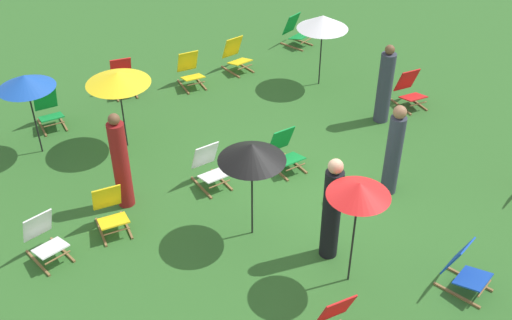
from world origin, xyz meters
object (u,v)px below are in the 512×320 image
at_px(deckchair_1, 209,167).
at_px(person_2, 385,86).
at_px(person_0, 394,152).
at_px(person_3, 121,163).
at_px(umbrella_1, 359,190).
at_px(umbrella_4, 25,82).
at_px(umbrella_2, 323,22).
at_px(deckchair_12, 410,90).
at_px(deckchair_6, 285,151).
at_px(deckchair_7, 190,71).
at_px(deckchair_3, 123,78).
at_px(umbrella_3, 118,78).
at_px(person_1, 332,211).
at_px(deckchair_14, 464,269).
at_px(deckchair_0, 236,56).
at_px(deckchair_15, 49,110).
at_px(deckchair_13, 295,31).
at_px(deckchair_9, 110,211).
at_px(deckchair_4, 44,239).

xyz_separation_m(deckchair_1, person_2, (4.23, -0.19, 0.46)).
height_order(person_0, person_3, person_3).
xyz_separation_m(umbrella_1, person_0, (2.10, 1.25, -0.90)).
bearing_deg(umbrella_4, umbrella_2, -8.73).
distance_m(deckchair_12, person_0, 3.35).
xyz_separation_m(deckchair_6, person_0, (1.11, -1.70, 0.51)).
height_order(deckchair_12, umbrella_4, umbrella_4).
bearing_deg(umbrella_4, deckchair_7, 10.53).
bearing_deg(deckchair_3, umbrella_3, -98.94).
bearing_deg(person_1, umbrella_1, 32.73).
distance_m(deckchair_14, umbrella_1, 2.21).
bearing_deg(deckchair_12, person_0, -132.88).
height_order(umbrella_1, person_3, umbrella_1).
bearing_deg(deckchair_6, umbrella_4, 141.38).
height_order(deckchair_6, person_1, person_1).
relative_size(deckchair_0, deckchair_1, 1.00).
distance_m(deckchair_15, person_3, 3.42).
bearing_deg(deckchair_14, deckchair_12, 37.88).
bearing_deg(deckchair_7, umbrella_4, -160.60).
bearing_deg(umbrella_4, person_1, -62.96).
bearing_deg(person_3, deckchair_0, -101.34).
distance_m(umbrella_3, person_1, 4.98).
xyz_separation_m(deckchair_6, umbrella_2, (2.71, 2.23, 1.20)).
xyz_separation_m(deckchair_15, umbrella_1, (2.20, -7.05, 1.40)).
bearing_deg(umbrella_4, deckchair_12, -21.31).
xyz_separation_m(deckchair_0, person_1, (-2.38, -6.32, 0.53)).
distance_m(deckchair_13, deckchair_14, 8.98).
relative_size(deckchair_3, person_1, 0.46).
bearing_deg(person_1, deckchair_14, 78.13).
bearing_deg(deckchair_12, deckchair_9, -169.95).
bearing_deg(person_3, deckchair_14, 167.77).
relative_size(deckchair_4, deckchair_9, 1.00).
bearing_deg(person_2, person_0, 117.84).
distance_m(umbrella_2, umbrella_4, 6.49).
distance_m(deckchair_4, deckchair_7, 6.07).
relative_size(deckchair_1, umbrella_2, 0.48).
xyz_separation_m(deckchair_6, person_2, (2.76, 0.19, 0.46)).
xyz_separation_m(deckchair_0, umbrella_4, (-5.21, -0.77, 1.21)).
bearing_deg(deckchair_14, umbrella_4, 104.96).
bearing_deg(umbrella_2, deckchair_14, -110.85).
bearing_deg(umbrella_4, deckchair_0, 8.45).
xyz_separation_m(deckchair_3, person_3, (-1.73, -3.80, 0.52)).
xyz_separation_m(person_1, person_3, (-2.14, 3.05, -0.01)).
height_order(deckchair_3, umbrella_2, umbrella_2).
relative_size(deckchair_15, umbrella_2, 0.48).
bearing_deg(person_0, deckchair_7, 78.41).
relative_size(deckchair_7, umbrella_1, 0.44).
relative_size(deckchair_15, umbrella_4, 0.48).
relative_size(deckchair_7, deckchair_13, 0.97).
xyz_separation_m(umbrella_3, person_1, (1.32, -4.76, -0.64)).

